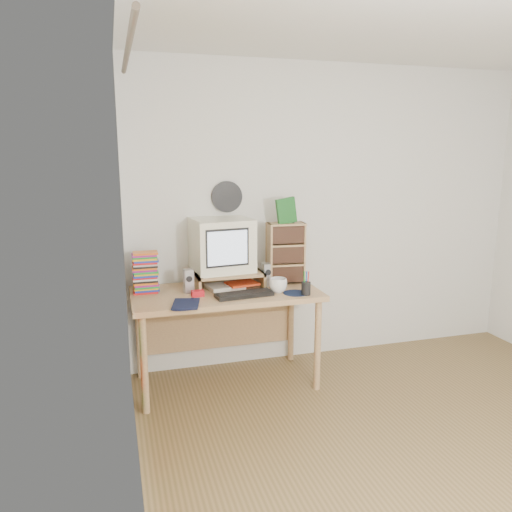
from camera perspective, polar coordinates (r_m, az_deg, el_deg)
floor at (r=3.35m, az=21.45°, el=-21.23°), size 3.50×3.50×0.00m
ceiling at (r=2.93m, az=25.52°, el=24.92°), size 3.50×3.50×0.00m
back_wall at (r=4.36m, az=8.67°, el=4.67°), size 3.50×0.00×3.50m
left_wall at (r=2.24m, az=-13.89°, el=-2.33°), size 0.00×3.50×3.50m
curtain at (r=2.73m, az=-13.40°, el=-1.93°), size 0.00×2.20×2.20m
wall_disc at (r=4.02m, az=-3.34°, el=6.77°), size 0.25×0.02×0.25m
desk at (r=3.88m, az=-3.69°, el=-5.69°), size 1.40×0.70×0.75m
monitor_riser at (r=3.87m, az=-3.13°, el=-2.24°), size 0.52×0.30×0.12m
crt_monitor at (r=3.86m, az=-3.83°, el=1.21°), size 0.48×0.48×0.41m
speaker_left at (r=3.75m, az=-7.72°, el=-2.88°), size 0.08×0.08×0.18m
speaker_right at (r=3.91m, az=1.24°, el=-2.14°), size 0.07×0.07×0.18m
keyboard at (r=3.64m, az=-1.36°, el=-4.42°), size 0.43×0.19×0.03m
dvd_stack at (r=3.81m, az=-12.50°, el=-2.24°), size 0.18×0.13×0.25m
cd_rack at (r=3.97m, az=3.46°, el=0.32°), size 0.30×0.18×0.49m
mug at (r=3.74m, az=2.53°, el=-3.37°), size 0.17×0.17×0.11m
diary at (r=3.47m, az=-9.49°, el=-5.30°), size 0.25×0.21×0.04m
mousepad at (r=3.74m, az=4.55°, el=-4.24°), size 0.20×0.20×0.00m
pen_cup at (r=3.69m, az=5.74°, el=-3.41°), size 0.08×0.08×0.14m
papers at (r=3.87m, az=-2.83°, el=-3.41°), size 0.30×0.24×0.04m
red_box at (r=3.67m, az=-6.68°, el=-4.27°), size 0.09×0.06×0.04m
game_box at (r=3.89m, az=3.48°, el=5.19°), size 0.16×0.05×0.20m
webcam at (r=3.94m, az=4.19°, el=4.38°), size 0.05×0.05×0.08m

